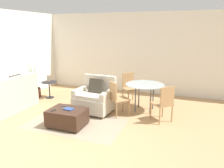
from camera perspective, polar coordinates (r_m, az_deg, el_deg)
The scene contains 17 objects.
ground_plane at distance 4.88m, azimuth -12.47°, elevation -12.83°, with size 20.00×20.00×0.00m, color tan.
wall_back at distance 7.85m, azimuth 2.10°, elevation 8.17°, with size 12.00×0.06×2.75m.
wall_left at distance 7.35m, azimuth -25.24°, elevation 6.45°, with size 0.06×12.00×2.75m.
area_rug at distance 5.39m, azimuth -9.33°, elevation -9.98°, with size 2.29×1.43×0.01m.
couch at distance 6.57m, azimuth -26.29°, elevation -3.78°, with size 0.86×1.86×0.96m.
armchair at distance 5.93m, azimuth -4.48°, elevation -3.76°, with size 1.02×0.89×0.95m.
ottoman at distance 5.18m, azimuth -11.62°, elevation -8.43°, with size 0.83×0.62×0.41m.
book_stack at distance 5.10m, azimuth -11.29°, elevation -6.40°, with size 0.22×0.16×0.02m.
tv_remote_primary at distance 5.33m, azimuth -12.47°, elevation -5.63°, with size 0.15×0.14×0.01m.
tv_remote_secondary at distance 5.10m, azimuth -15.09°, elevation -6.69°, with size 0.07×0.14×0.01m.
potted_plant at distance 7.69m, azimuth -19.67°, elevation -1.53°, with size 0.42×0.42×1.22m.
side_table at distance 7.37m, azimuth -16.08°, elevation -0.62°, with size 0.48×0.48×0.54m.
picture_frame at distance 7.31m, azimuth -16.22°, elevation 1.35°, with size 0.13×0.07×0.21m.
dining_table at distance 5.94m, azimuth 8.57°, elevation -0.90°, with size 1.05×1.05×0.75m.
dining_chair_near_left at distance 5.58m, azimuth 1.25°, elevation -3.27°, with size 0.59×0.59×0.90m.
dining_chair_near_right at distance 5.33m, azimuth 13.48°, elevation -4.49°, with size 0.59×0.59×0.90m.
dining_chair_far_left at distance 6.68m, azimuth 4.58°, elevation -0.40°, with size 0.59×0.59×0.90m.
Camera 1 is at (2.43, -3.62, 2.18)m, focal length 35.00 mm.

